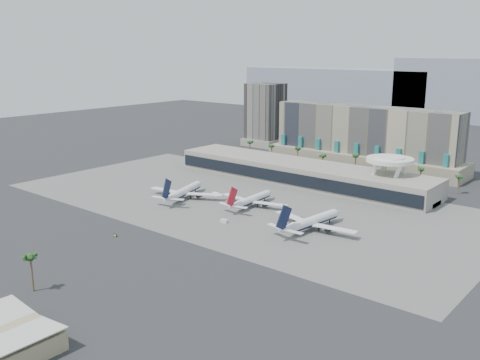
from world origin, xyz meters
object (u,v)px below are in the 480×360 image
Objects in this scene: airliner_centre at (252,200)px; service_vehicle_a at (216,194)px; service_vehicle_b at (224,221)px; airliner_left at (184,191)px; taxiway_sign at (115,235)px; airliner_right at (312,221)px.

airliner_centre reaches higher than service_vehicle_a.
airliner_left is at bearing 144.18° from service_vehicle_b.
taxiway_sign is (-17.11, -74.61, -3.04)m from airliner_centre.
airliner_right is 41.33m from service_vehicle_b.
airliner_right reaches higher than service_vehicle_a.
airliner_right reaches higher than taxiway_sign.
airliner_centre reaches higher than service_vehicle_b.
taxiway_sign is (-61.27, -62.60, -3.48)m from airliner_right.
service_vehicle_b is 1.33× the size of taxiway_sign.
service_vehicle_b is (45.04, -18.02, -3.10)m from airliner_left.
taxiway_sign is (10.72, -77.11, -0.48)m from service_vehicle_a.
airliner_left is at bearing 120.38° from taxiway_sign.
service_vehicle_b is at bearing 73.67° from taxiway_sign.
service_vehicle_a is (-27.83, 2.50, -2.56)m from airliner_centre.
taxiway_sign is at bearing -89.13° from airliner_left.
airliner_right is 19.11× the size of taxiway_sign.
airliner_right is 14.42× the size of service_vehicle_b.
service_vehicle_a is at bearing 109.86° from taxiway_sign.
airliner_left is 48.61m from service_vehicle_b.
airliner_left is 66.30m from taxiway_sign.
airliner_right is 87.66m from taxiway_sign.
airliner_centre is 17.03× the size of taxiway_sign.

